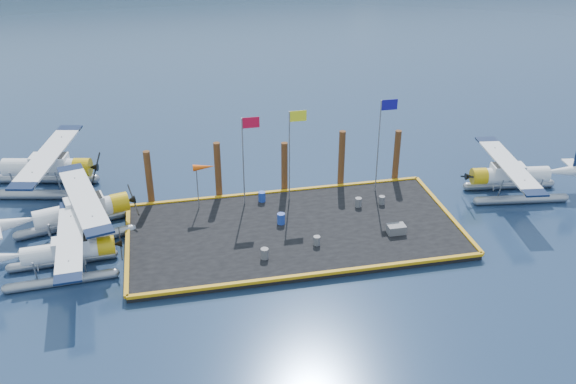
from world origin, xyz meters
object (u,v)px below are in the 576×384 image
piling_0 (149,180)px  drum_5 (262,197)px  drum_3 (265,254)px  seaplane_c (44,170)px  flagpole_yellow (292,142)px  seaplane_d (512,177)px  seaplane_a (66,254)px  seaplane_b (79,214)px  piling_1 (218,172)px  piling_2 (284,169)px  drum_4 (382,200)px  flagpole_blue (382,132)px  crate (396,229)px  piling_4 (396,157)px  drum_2 (358,202)px  piling_3 (341,160)px  drum_1 (317,241)px  windsock (204,168)px  drum_0 (281,219)px  flagpole_red (246,148)px

piling_0 → drum_5: bearing=-11.7°
drum_3 → piling_0: piling_0 is taller
seaplane_c → flagpole_yellow: bearing=83.9°
seaplane_d → drum_3: seaplane_d is taller
seaplane_a → flagpole_yellow: size_ratio=1.40×
seaplane_b → piling_1: piling_1 is taller
seaplane_d → piling_2: bearing=84.0°
seaplane_d → drum_5: seaplane_d is taller
drum_4 → flagpole_blue: (0.40, 1.89, 4.01)m
crate → piling_4: (2.57, 7.16, 1.33)m
drum_2 → piling_1: (-8.70, 3.49, 1.40)m
seaplane_a → piling_4: (21.68, 6.98, 0.66)m
drum_5 → piling_0: 7.43m
drum_3 → piling_3: bearing=50.4°
drum_1 → crate: size_ratio=0.52×
drum_3 → flagpole_yellow: size_ratio=0.10×
crate → flagpole_yellow: bearing=133.2°
seaplane_a → drum_1: size_ratio=15.34×
windsock → drum_2: bearing=-11.0°
drum_5 → seaplane_d: bearing=-6.8°
drum_3 → drum_0: bearing=65.3°
drum_3 → windsock: size_ratio=0.20×
drum_0 → crate: (6.60, -2.54, -0.07)m
seaplane_c → drum_5: seaplane_c is taller
drum_0 → drum_5: drum_0 is taller
drum_5 → flagpole_yellow: flagpole_yellow is taller
drum_4 → seaplane_d: bearing=-0.1°
drum_0 → piling_4: piling_4 is taller
seaplane_a → piling_2: (13.68, 6.98, 0.56)m
drum_0 → flagpole_blue: (7.36, 3.02, 3.94)m
seaplane_d → flagpole_yellow: 15.24m
drum_0 → drum_4: 7.05m
drum_3 → piling_0: (-6.16, 8.27, 1.28)m
seaplane_d → piling_1: size_ratio=2.22×
drum_0 → flagpole_blue: flagpole_blue is taller
piling_2 → drum_0: bearing=-104.1°
drum_4 → flagpole_yellow: flagpole_yellow is taller
drum_3 → piling_1: size_ratio=0.15×
seaplane_a → seaplane_d: size_ratio=0.93×
piling_0 → windsock: bearing=-24.7°
drum_4 → flagpole_red: (-8.59, 1.89, 3.72)m
drum_0 → windsock: size_ratio=0.22×
flagpole_yellow → piling_0: flagpole_yellow is taller
crate → flagpole_blue: flagpole_blue is taller
drum_3 → piling_2: bearing=71.1°
drum_3 → piling_1: (-1.66, 8.27, 1.38)m
drum_2 → drum_5: 6.35m
drum_5 → crate: size_ratio=0.62×
seaplane_d → piling_1: piling_1 is taller
drum_4 → piling_3: size_ratio=0.13×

